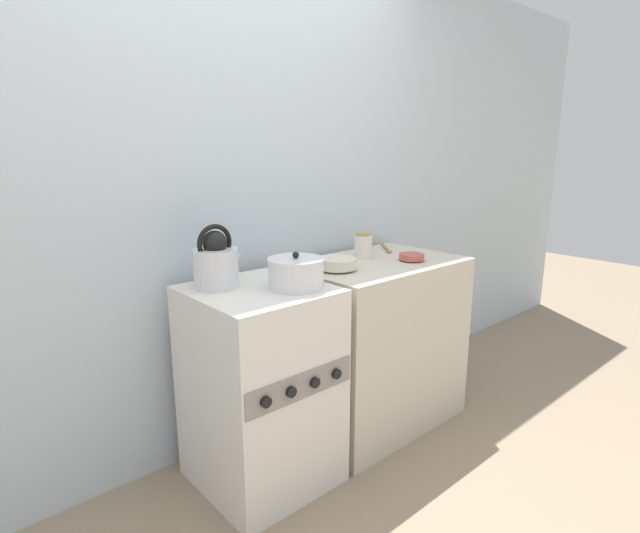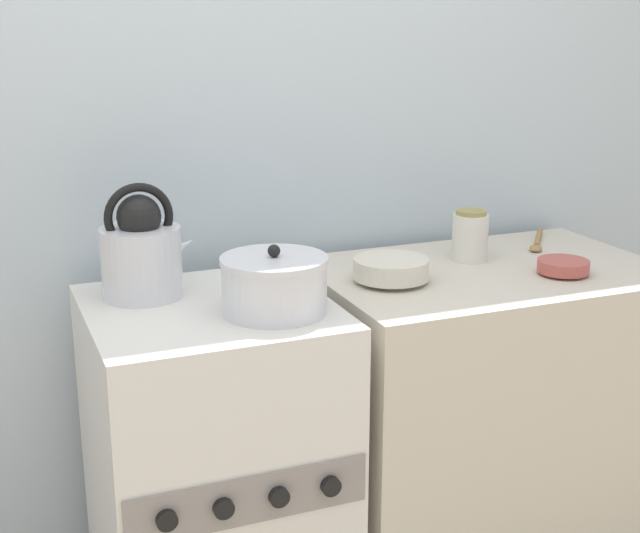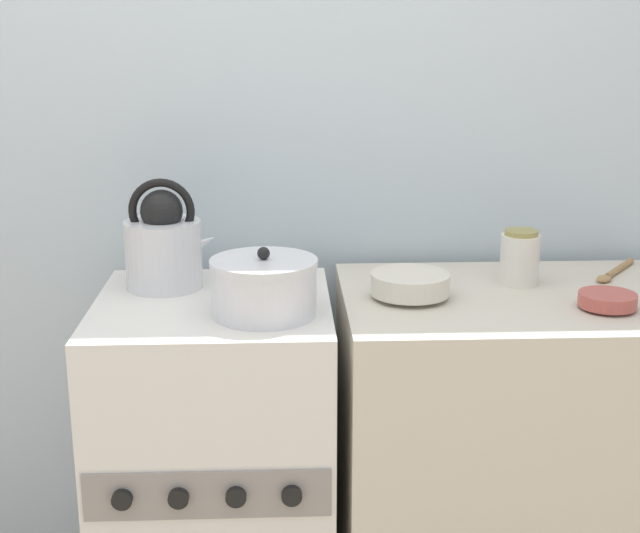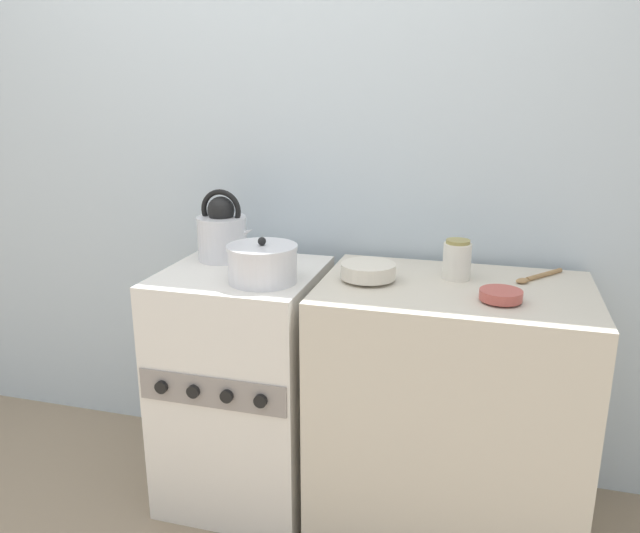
% 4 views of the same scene
% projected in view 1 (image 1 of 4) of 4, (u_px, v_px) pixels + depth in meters
% --- Properties ---
extents(ground_plane, '(12.00, 12.00, 0.00)m').
position_uv_depth(ground_plane, '(302.00, 507.00, 2.08)').
color(ground_plane, gray).
extents(wall_back, '(7.00, 0.06, 2.50)m').
position_uv_depth(wall_back, '(207.00, 196.00, 2.29)').
color(wall_back, silver).
rests_on(wall_back, ground_plane).
extents(stove, '(0.55, 0.58, 0.89)m').
position_uv_depth(stove, '(261.00, 386.00, 2.18)').
color(stove, silver).
rests_on(stove, ground_plane).
extents(counter, '(0.89, 0.60, 0.89)m').
position_uv_depth(counter, '(374.00, 342.00, 2.69)').
color(counter, beige).
rests_on(counter, ground_plane).
extents(kettle, '(0.23, 0.19, 0.27)m').
position_uv_depth(kettle, '(216.00, 263.00, 2.07)').
color(kettle, silver).
rests_on(kettle, stove).
extents(cooking_pot, '(0.24, 0.24, 0.15)m').
position_uv_depth(cooking_pot, '(296.00, 273.00, 2.07)').
color(cooking_pot, silver).
rests_on(cooking_pot, stove).
extents(enamel_bowl, '(0.19, 0.19, 0.06)m').
position_uv_depth(enamel_bowl, '(337.00, 263.00, 2.38)').
color(enamel_bowl, beige).
rests_on(enamel_bowl, counter).
extents(small_ceramic_bowl, '(0.13, 0.13, 0.04)m').
position_uv_depth(small_ceramic_bowl, '(412.00, 257.00, 2.58)').
color(small_ceramic_bowl, '#B75147').
rests_on(small_ceramic_bowl, counter).
extents(storage_jar, '(0.10, 0.10, 0.14)m').
position_uv_depth(storage_jar, '(363.00, 246.00, 2.63)').
color(storage_jar, silver).
rests_on(storage_jar, counter).
extents(wooden_spoon, '(0.17, 0.20, 0.02)m').
position_uv_depth(wooden_spoon, '(386.00, 249.00, 2.86)').
color(wooden_spoon, '#A37A4C').
rests_on(wooden_spoon, counter).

